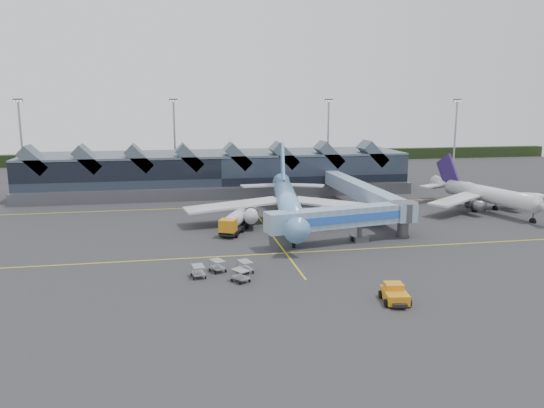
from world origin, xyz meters
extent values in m
plane|color=#252527|center=(0.00, 0.00, 0.00)|extent=(260.00, 260.00, 0.00)
cube|color=gold|center=(0.00, -8.00, 0.01)|extent=(120.00, 0.25, 0.01)
cube|color=gold|center=(0.00, 28.00, 0.01)|extent=(120.00, 0.25, 0.01)
cube|color=gold|center=(0.00, 10.00, 0.01)|extent=(0.25, 60.00, 0.01)
cube|color=black|center=(0.00, 110.00, 2.00)|extent=(260.00, 4.00, 4.00)
cube|color=black|center=(-5.00, 48.00, 4.50)|extent=(90.00, 20.00, 9.00)
cube|color=#4B5864|center=(-5.00, 48.00, 9.20)|extent=(90.00, 20.00, 0.60)
cube|color=#53555A|center=(-5.00, 37.00, 1.30)|extent=(90.00, 2.50, 2.60)
cube|color=#4B5864|center=(-45.00, 41.00, 9.30)|extent=(6.43, 6.00, 6.43)
cube|color=#4B5864|center=(-34.00, 41.00, 9.30)|extent=(6.43, 6.00, 6.43)
cube|color=#4B5864|center=(-23.00, 41.00, 9.30)|extent=(6.43, 6.00, 6.43)
cube|color=#4B5864|center=(-12.00, 41.00, 9.30)|extent=(6.43, 6.00, 6.43)
cube|color=#4B5864|center=(-1.00, 41.00, 9.30)|extent=(6.43, 6.00, 6.43)
cube|color=#4B5864|center=(10.00, 41.00, 9.30)|extent=(6.43, 6.00, 6.43)
cube|color=#4B5864|center=(21.00, 41.00, 9.30)|extent=(6.43, 6.00, 6.43)
cube|color=#4B5864|center=(32.00, 41.00, 9.30)|extent=(6.43, 6.00, 6.43)
cylinder|color=#989AA0|center=(-55.00, 70.00, 11.00)|extent=(0.56, 0.56, 22.00)
cube|color=#53555A|center=(-55.00, 70.00, 22.00)|extent=(2.40, 0.50, 0.90)
cylinder|color=#989AA0|center=(-15.00, 72.00, 11.00)|extent=(0.56, 0.56, 22.00)
cube|color=#53555A|center=(-15.00, 72.00, 22.00)|extent=(2.40, 0.50, 0.90)
cylinder|color=#989AA0|center=(30.00, 72.00, 11.00)|extent=(0.56, 0.56, 22.00)
cube|color=#53555A|center=(30.00, 72.00, 22.00)|extent=(2.40, 0.50, 0.90)
cylinder|color=#989AA0|center=(70.00, 70.00, 11.00)|extent=(0.56, 0.56, 22.00)
cube|color=#53555A|center=(70.00, 70.00, 22.00)|extent=(2.40, 0.50, 0.90)
cylinder|color=#629DC7|center=(4.08, 9.36, 4.11)|extent=(8.44, 31.06, 3.81)
cone|color=#629DC7|center=(1.33, -8.49, 4.11)|extent=(4.56, 5.80, 3.81)
cube|color=black|center=(1.23, -9.15, 4.90)|extent=(1.48, 0.55, 0.48)
cone|color=#629DC7|center=(6.95, 28.09, 4.39)|extent=(4.83, 7.55, 3.81)
cube|color=silver|center=(-5.35, 12.11, 3.44)|extent=(17.99, 8.44, 1.26)
cube|color=silver|center=(13.89, 9.15, 3.44)|extent=(18.03, 12.90, 1.26)
cylinder|color=silver|center=(-2.67, 8.17, 2.49)|extent=(3.13, 5.58, 2.36)
cylinder|color=silver|center=(10.16, 6.20, 2.49)|extent=(3.13, 5.58, 2.36)
cube|color=#629DC7|center=(6.69, 26.34, 8.36)|extent=(1.92, 9.70, 10.49)
cube|color=silver|center=(2.12, 27.49, 4.39)|extent=(8.18, 3.80, 0.25)
cube|color=silver|center=(11.38, 26.07, 4.39)|extent=(8.51, 5.91, 0.25)
cylinder|color=#53555A|center=(1.87, -5.01, 1.10)|extent=(0.28, 0.28, 2.20)
cylinder|color=#53555A|center=(1.08, 11.16, 1.10)|extent=(0.28, 0.28, 2.20)
cylinder|color=#53555A|center=(7.47, 10.18, 1.10)|extent=(0.28, 0.28, 2.20)
cylinder|color=black|center=(1.87, -5.01, 0.40)|extent=(0.66, 1.46, 1.41)
cylinder|color=silver|center=(45.98, 13.05, 3.46)|extent=(7.84, 22.63, 3.21)
cone|color=silver|center=(43.09, 26.54, 3.70)|extent=(4.21, 5.69, 3.21)
cube|color=silver|center=(38.42, 12.48, 2.90)|extent=(13.64, 10.30, 1.07)
cube|color=silver|center=(53.10, 15.63, 2.90)|extent=(13.70, 5.52, 1.07)
cylinder|color=#53555A|center=(41.42, 10.44, 2.10)|extent=(2.75, 4.18, 1.99)
cylinder|color=#53555A|center=(51.21, 12.53, 2.10)|extent=(2.75, 4.18, 1.99)
cube|color=#2D1B52|center=(43.36, 25.29, 6.67)|extent=(1.98, 7.15, 7.82)
cube|color=silver|center=(39.76, 24.84, 3.70)|extent=(6.48, 4.71, 0.27)
cube|color=silver|center=(46.83, 26.36, 3.70)|extent=(6.19, 2.45, 0.27)
cylinder|color=#53555A|center=(48.20, 2.70, 0.93)|extent=(0.30, 0.30, 1.86)
cylinder|color=#53555A|center=(43.11, 13.42, 0.93)|extent=(0.30, 0.30, 1.86)
cylinder|color=#53555A|center=(48.44, 14.56, 0.93)|extent=(0.30, 0.30, 1.86)
cylinder|color=black|center=(48.20, 2.70, 0.33)|extent=(0.72, 1.26, 1.19)
cube|color=#6D99B5|center=(9.83, -4.20, 4.19)|extent=(20.63, 6.97, 2.96)
cube|color=blue|center=(10.13, -5.75, 4.19)|extent=(20.06, 4.08, 1.23)
cube|color=#6D99B5|center=(-1.19, -6.38, 4.19)|extent=(3.24, 3.72, 3.06)
cylinder|color=#53555A|center=(12.83, -3.60, 2.09)|extent=(0.71, 0.71, 4.19)
cube|color=#53555A|center=(12.83, -3.60, 0.46)|extent=(2.80, 2.48, 0.92)
cylinder|color=black|center=(11.83, -3.80, 0.36)|extent=(0.58, 0.98, 0.92)
cylinder|color=black|center=(13.83, -3.41, 0.36)|extent=(0.58, 0.98, 0.92)
cylinder|color=#53555A|center=(20.84, -2.02, 4.19)|extent=(4.49, 4.49, 3.06)
cylinder|color=#53555A|center=(20.84, -2.02, 2.09)|extent=(1.84, 1.84, 4.19)
cube|color=black|center=(-5.90, 5.61, 0.79)|extent=(6.10, 9.67, 0.53)
cube|color=orange|center=(-7.33, 2.33, 1.89)|extent=(3.24, 3.13, 2.31)
cube|color=black|center=(-7.67, 1.56, 2.42)|extent=(2.18, 1.07, 1.05)
cylinder|color=#B9B9BE|center=(-5.40, 6.76, 2.21)|extent=(4.65, 6.55, 2.42)
sphere|color=#B9B9BE|center=(-4.18, 9.55, 2.21)|extent=(2.31, 2.31, 2.31)
sphere|color=#B9B9BE|center=(-6.62, 3.97, 2.21)|extent=(2.31, 2.31, 2.31)
cylinder|color=black|center=(-8.37, 3.24, 0.53)|extent=(0.76, 1.11, 1.05)
cylinder|color=black|center=(-5.96, 2.19, 0.53)|extent=(0.76, 1.11, 1.05)
cylinder|color=black|center=(-6.89, 6.61, 0.53)|extent=(0.76, 1.11, 1.05)
cylinder|color=black|center=(-4.49, 5.56, 0.53)|extent=(0.76, 1.11, 1.05)
cylinder|color=black|center=(-5.84, 9.02, 0.53)|extent=(0.76, 1.11, 1.05)
cylinder|color=black|center=(-3.44, 7.97, 0.53)|extent=(0.76, 1.11, 1.05)
cube|color=orange|center=(7.78, -28.96, 0.76)|extent=(2.97, 4.24, 1.09)
cube|color=orange|center=(7.87, -28.31, 1.58)|extent=(2.20, 2.02, 0.76)
cube|color=black|center=(7.46, -31.01, 0.49)|extent=(1.64, 1.09, 0.33)
cylinder|color=black|center=(6.34, -30.06, 0.44)|extent=(0.46, 0.91, 0.87)
cylinder|color=black|center=(8.81, -30.44, 0.44)|extent=(0.46, 0.91, 0.87)
cylinder|color=black|center=(6.74, -27.48, 0.44)|extent=(0.46, 0.91, 0.87)
cylinder|color=black|center=(9.21, -27.86, 0.44)|extent=(0.46, 0.91, 0.87)
cube|color=#93969B|center=(-10.49, -14.73, 0.55)|extent=(2.14, 2.57, 0.15)
cube|color=#93969B|center=(-10.49, -14.73, 1.50)|extent=(2.14, 2.57, 0.08)
cylinder|color=black|center=(-10.11, -13.71, 0.18)|extent=(0.25, 0.38, 0.36)
cube|color=#93969B|center=(-7.03, -15.76, 0.55)|extent=(1.99, 2.51, 0.15)
cube|color=#93969B|center=(-7.03, -15.76, 1.50)|extent=(1.99, 2.51, 0.08)
cylinder|color=black|center=(-6.55, -14.78, 0.18)|extent=(0.22, 0.38, 0.36)
cube|color=#93969B|center=(-13.06, -16.57, 0.55)|extent=(1.71, 2.38, 0.15)
cube|color=#93969B|center=(-13.06, -16.57, 1.50)|extent=(1.71, 2.38, 0.08)
cylinder|color=black|center=(-12.44, -15.67, 0.18)|extent=(0.17, 0.37, 0.36)
cube|color=#93969B|center=(-8.06, -19.22, 0.55)|extent=(2.34, 2.61, 0.15)
cube|color=#93969B|center=(-8.06, -19.22, 1.50)|extent=(2.34, 2.61, 0.08)
cylinder|color=black|center=(-7.84, -18.14, 0.18)|extent=(0.29, 0.37, 0.36)
camera|label=1|loc=(-15.70, -80.73, 21.75)|focal=35.00mm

